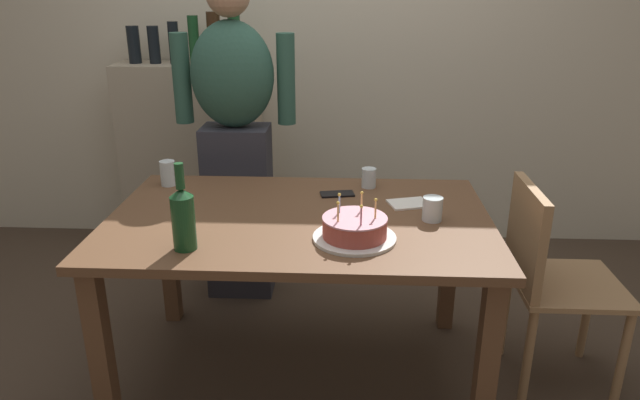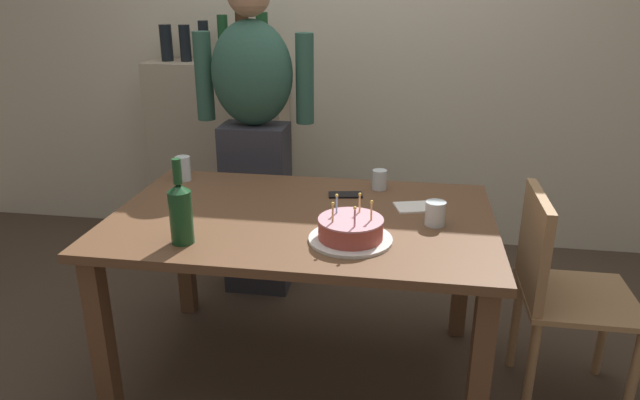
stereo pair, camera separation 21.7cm
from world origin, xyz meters
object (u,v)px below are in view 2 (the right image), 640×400
object	(u,v)px
cell_phone	(345,195)
wine_bottle	(181,211)
napkin_stack	(415,207)
person_man_bearded	(254,134)
water_glass_near	(435,213)
birthday_cake	(351,231)
water_glass_far	(379,180)
dining_chair	(556,283)
water_glass_side	(183,168)

from	to	relation	value
cell_phone	wine_bottle	bearing A→B (deg)	-142.37
napkin_stack	person_man_bearded	xyz separation A→B (m)	(-0.83, 0.58, 0.13)
water_glass_near	wine_bottle	size ratio (longest dim) A/B	0.30
water_glass_near	napkin_stack	world-z (taller)	water_glass_near
cell_phone	person_man_bearded	world-z (taller)	person_man_bearded
wine_bottle	napkin_stack	bearing A→B (deg)	29.96
napkin_stack	cell_phone	bearing A→B (deg)	161.28
birthday_cake	cell_phone	xyz separation A→B (m)	(-0.07, 0.46, -0.04)
wine_bottle	napkin_stack	size ratio (longest dim) A/B	1.94
water_glass_far	cell_phone	size ratio (longest dim) A/B	0.61
water_glass_near	water_glass_far	distance (m)	0.44
wine_bottle	napkin_stack	xyz separation A→B (m)	(0.81, 0.47, -0.11)
water_glass_far	napkin_stack	size ratio (longest dim) A/B	0.55
cell_phone	napkin_stack	xyz separation A→B (m)	(0.30, -0.10, 0.00)
person_man_bearded	dining_chair	xyz separation A→B (m)	(1.37, -0.72, -0.36)
water_glass_side	napkin_stack	bearing A→B (deg)	-10.28
water_glass_far	person_man_bearded	xyz separation A→B (m)	(-0.67, 0.37, 0.09)
water_glass_side	dining_chair	distance (m)	1.67
water_glass_near	water_glass_far	size ratio (longest dim) A/B	1.07
water_glass_side	napkin_stack	world-z (taller)	water_glass_side
napkin_stack	birthday_cake	bearing A→B (deg)	-122.09
birthday_cake	wine_bottle	bearing A→B (deg)	-169.67
cell_phone	napkin_stack	bearing A→B (deg)	-29.09
birthday_cake	person_man_bearded	bearing A→B (deg)	122.53
water_glass_side	wine_bottle	distance (m)	0.71
water_glass_side	water_glass_near	bearing A→B (deg)	-17.45
person_man_bearded	water_glass_far	bearing A→B (deg)	150.92
water_glass_far	wine_bottle	distance (m)	0.94
water_glass_side	cell_phone	xyz separation A→B (m)	(0.77, -0.09, -0.05)
cell_phone	napkin_stack	world-z (taller)	same
water_glass_side	cell_phone	world-z (taller)	water_glass_side
water_glass_far	person_man_bearded	size ratio (longest dim) A/B	0.05
birthday_cake	water_glass_far	xyz separation A→B (m)	(0.07, 0.57, 0.00)
water_glass_near	water_glass_far	bearing A→B (deg)	121.84
person_man_bearded	wine_bottle	bearing A→B (deg)	90.95
birthday_cake	cell_phone	world-z (taller)	birthday_cake
water_glass_far	water_glass_near	bearing A→B (deg)	-58.16
water_glass_side	cell_phone	size ratio (longest dim) A/B	0.79
wine_bottle	dining_chair	xyz separation A→B (m)	(1.36, 0.33, -0.34)
napkin_stack	person_man_bearded	bearing A→B (deg)	144.86
water_glass_far	wine_bottle	size ratio (longest dim) A/B	0.28
water_glass_far	person_man_bearded	distance (m)	0.77
birthday_cake	wine_bottle	xyz separation A→B (m)	(-0.58, -0.11, 0.08)
cell_phone	napkin_stack	distance (m)	0.31
dining_chair	wine_bottle	bearing A→B (deg)	103.50
water_glass_near	person_man_bearded	bearing A→B (deg)	140.33
water_glass_near	cell_phone	bearing A→B (deg)	144.44
wine_bottle	person_man_bearded	bearing A→B (deg)	90.95
cell_phone	person_man_bearded	bearing A→B (deg)	127.33
cell_phone	person_man_bearded	distance (m)	0.73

